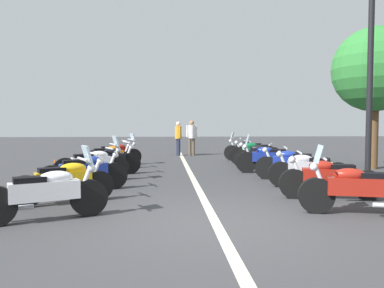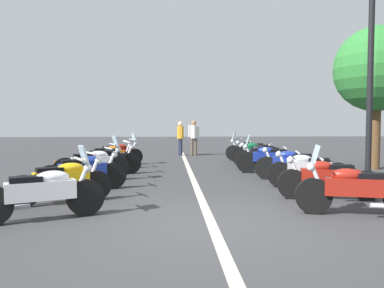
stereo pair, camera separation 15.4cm
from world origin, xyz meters
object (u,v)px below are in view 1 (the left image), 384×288
motorcycle_right_row_4 (270,158)px  motorcycle_right_row_2 (309,169)px  motorcycle_left_row_5 (108,156)px  roadside_tree_0 (375,70)px  motorcycle_left_row_1 (65,181)px  traffic_cone_0 (55,170)px  motorcycle_right_row_6 (255,152)px  motorcycle_right_row_3 (293,164)px  motorcycle_right_row_7 (249,150)px  street_lamp_twin_globe (371,38)px  motorcycle_left_row_6 (115,153)px  motorcycle_right_row_5 (262,155)px  motorcycle_right_row_0 (359,188)px  bystander_1 (192,135)px  motorcycle_left_row_0 (47,192)px  motorcycle_left_row_3 (93,164)px  bystander_0 (178,136)px  motorcycle_left_row_4 (106,160)px  motorcycle_right_row_1 (330,178)px  motorcycle_left_row_2 (85,172)px

motorcycle_right_row_4 → motorcycle_right_row_2: bearing=104.5°
motorcycle_left_row_5 → roadside_tree_0: bearing=-23.5°
motorcycle_left_row_1 → traffic_cone_0: 3.19m
motorcycle_left_row_5 → motorcycle_right_row_6: bearing=-6.6°
motorcycle_right_row_3 → motorcycle_right_row_7: 5.50m
motorcycle_right_row_3 → motorcycle_right_row_7: bearing=-68.7°
street_lamp_twin_globe → motorcycle_left_row_6: bearing=51.6°
roadside_tree_0 → motorcycle_left_row_5: bearing=87.1°
motorcycle_right_row_5 → street_lamp_twin_globe: 5.35m
motorcycle_right_row_0 → motorcycle_right_row_7: bearing=-76.7°
motorcycle_right_row_2 → bystander_1: (9.57, 2.18, 0.56)m
motorcycle_left_row_5 → motorcycle_right_row_2: 6.82m
motorcycle_right_row_3 → roadside_tree_0: (2.46, -3.67, 2.95)m
motorcycle_left_row_0 → motorcycle_left_row_6: bearing=64.7°
motorcycle_right_row_6 → street_lamp_twin_globe: (-5.57, -1.47, 3.15)m
bystander_1 → motorcycle_left_row_0: bearing=163.2°
motorcycle_left_row_1 → motorcycle_left_row_3: bearing=61.9°
street_lamp_twin_globe → motorcycle_left_row_3: bearing=78.5°
motorcycle_right_row_0 → motorcycle_right_row_4: bearing=-75.3°
roadside_tree_0 → motorcycle_left_row_1: bearing=119.4°
motorcycle_left_row_6 → bystander_0: 5.03m
roadside_tree_0 → bystander_0: bearing=47.7°
motorcycle_left_row_1 → motorcycle_right_row_4: motorcycle_right_row_4 is taller
motorcycle_right_row_3 → motorcycle_left_row_4: bearing=6.7°
motorcycle_left_row_6 → bystander_1: size_ratio=1.15×
traffic_cone_0 → motorcycle_left_row_6: bearing=-16.6°
motorcycle_left_row_5 → motorcycle_right_row_1: bearing=-67.1°
motorcycle_right_row_6 → traffic_cone_0: motorcycle_right_row_6 is taller
motorcycle_right_row_0 → traffic_cone_0: bearing=-19.7°
bystander_1 → motorcycle_right_row_2: bearing=-169.3°
motorcycle_left_row_4 → motorcycle_right_row_1: size_ratio=0.99×
motorcycle_right_row_6 → motorcycle_left_row_0: bearing=66.6°
motorcycle_right_row_4 → motorcycle_right_row_6: size_ratio=1.07×
motorcycle_right_row_0 → motorcycle_right_row_4: (5.55, -0.01, 0.02)m
motorcycle_right_row_0 → motorcycle_right_row_3: bearing=-78.6°
motorcycle_right_row_3 → motorcycle_left_row_0: bearing=57.7°
motorcycle_left_row_2 → motorcycle_right_row_4: motorcycle_right_row_4 is taller
motorcycle_left_row_0 → street_lamp_twin_globe: 8.01m
motorcycle_left_row_4 → motorcycle_right_row_1: 6.54m
motorcycle_left_row_5 → motorcycle_right_row_6: (1.35, -5.41, 0.02)m
motorcycle_left_row_6 → traffic_cone_0: (-3.78, 1.13, -0.17)m
motorcycle_left_row_3 → motorcycle_right_row_7: size_ratio=0.92×
street_lamp_twin_globe → bystander_0: bearing=23.8°
motorcycle_left_row_4 → motorcycle_right_row_2: (-2.59, -5.26, -0.01)m
motorcycle_left_row_4 → bystander_0: bearing=46.3°
motorcycle_right_row_4 → motorcycle_right_row_6: motorcycle_right_row_4 is taller
motorcycle_left_row_3 → motorcycle_left_row_5: size_ratio=1.01×
motorcycle_right_row_2 → motorcycle_left_row_5: bearing=-24.8°
motorcycle_left_row_1 → traffic_cone_0: bearing=81.3°
motorcycle_right_row_7 → bystander_1: 3.66m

